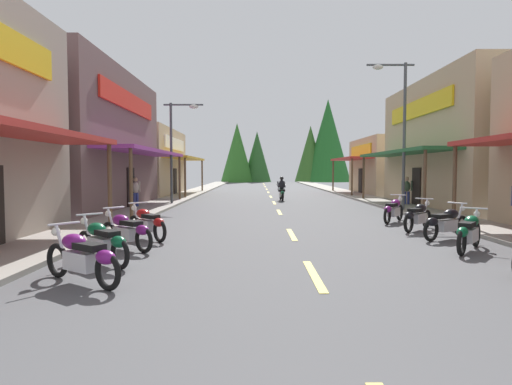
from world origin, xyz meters
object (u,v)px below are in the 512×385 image
Objects in this scene: motorcycle_parked_right_4 at (416,216)px; motorcycle_parked_left_3 at (146,222)px; rider_cruising_lead at (280,191)px; motorcycle_parked_right_5 at (392,210)px; motorcycle_parked_left_2 at (125,230)px; pedestrian_waiting at (405,189)px; motorcycle_parked_left_1 at (101,241)px; motorcycle_parked_right_3 at (445,222)px; motorcycle_parked_left_0 at (80,256)px; pedestrian_strolling at (134,191)px; streetlamp_left at (176,138)px; streetlamp_right at (396,117)px; motorcycle_parked_right_2 at (467,231)px.

motorcycle_parked_left_3 is (-8.40, -1.81, 0.00)m from motorcycle_parked_right_4.
rider_cruising_lead is at bearing -58.98° from motorcycle_parked_left_3.
motorcycle_parked_right_4 is 0.91× the size of motorcycle_parked_right_5.
motorcycle_parked_left_2 is 1.06× the size of pedestrian_waiting.
rider_cruising_lead is at bearing 52.35° from motorcycle_parked_right_5.
motorcycle_parked_left_2 is 1.03× the size of motorcycle_parked_left_3.
motorcycle_parked_right_5 is at bearing -96.80° from motorcycle_parked_left_1.
motorcycle_parked_right_3 and motorcycle_parked_right_5 have the same top height.
motorcycle_parked_right_3 and motorcycle_parked_left_2 have the same top height.
pedestrian_strolling reaches higher than motorcycle_parked_left_0.
motorcycle_parked_left_1 and motorcycle_parked_left_2 have the same top height.
motorcycle_parked_left_1 is (1.14, -15.06, -3.28)m from streetlamp_left.
motorcycle_parked_left_1 is at bearing 165.46° from motorcycle_parked_right_5.
streetlamp_left reaches higher than pedestrian_waiting.
motorcycle_parked_left_1 is (-0.22, 1.58, 0.00)m from motorcycle_parked_left_0.
streetlamp_right is at bearing 30.14° from motorcycle_parked_right_4.
rider_cruising_lead is (4.88, 18.56, 0.17)m from motorcycle_parked_left_1.
motorcycle_parked_left_1 is (-8.42, -7.16, 0.00)m from motorcycle_parked_right_5.
motorcycle_parked_right_3 and motorcycle_parked_left_0 have the same top height.
streetlamp_left reaches higher than motorcycle_parked_left_2.
motorcycle_parked_right_5 is 1.12× the size of pedestrian_strolling.
pedestrian_waiting is 14.46m from pedestrian_strolling.
motorcycle_parked_left_3 is (-8.53, -0.02, 0.00)m from motorcycle_parked_right_3.
motorcycle_parked_right_4 is 9.89m from motorcycle_parked_left_1.
motorcycle_parked_right_3 is 1.01× the size of motorcycle_parked_left_0.
motorcycle_parked_right_4 is (9.66, -10.04, -3.28)m from streetlamp_left.
motorcycle_parked_right_2 is at bearing 11.08° from pedestrian_waiting.
streetlamp_left is 3.54× the size of pedestrian_waiting.
motorcycle_parked_left_1 is at bearing -14.19° from pedestrian_waiting.
motorcycle_parked_right_4 is 9.16m from motorcycle_parked_left_2.
motorcycle_parked_left_1 is 1.02× the size of pedestrian_strolling.
pedestrian_strolling is at bearing 172.33° from streetlamp_right.
motorcycle_parked_right_2 is (-1.42, -9.73, -3.97)m from streetlamp_right.
motorcycle_parked_left_2 is (0.01, 1.65, 0.00)m from motorcycle_parked_left_1.
pedestrian_strolling is (-3.03, 9.66, 0.44)m from motorcycle_parked_left_3.
motorcycle_parked_left_3 is 1.03× the size of pedestrian_waiting.
streetlamp_right reaches higher than motorcycle_parked_left_0.
pedestrian_waiting is at bearing -2.87° from streetlamp_left.
motorcycle_parked_right_3 is 1.13× the size of pedestrian_strolling.
motorcycle_parked_right_5 is 11.06m from motorcycle_parked_left_1.
streetlamp_left reaches higher than motorcycle_parked_right_2.
motorcycle_parked_right_4 is 10.61m from motorcycle_parked_left_0.
streetlamp_left is at bearing -68.57° from pedestrian_waiting.
motorcycle_parked_left_0 is 19.57m from pedestrian_waiting.
pedestrian_strolling is at bearing -128.81° from streetlamp_left.
motorcycle_parked_right_3 is 1.11× the size of motorcycle_parked_right_4.
motorcycle_parked_left_0 is (-8.31, -6.59, 0.00)m from motorcycle_parked_right_4.
streetlamp_left reaches higher than motorcycle_parked_left_0.
pedestrian_waiting is (3.05, 7.26, 0.44)m from motorcycle_parked_right_5.
motorcycle_parked_right_2 is at bearing -170.22° from rider_cruising_lead.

